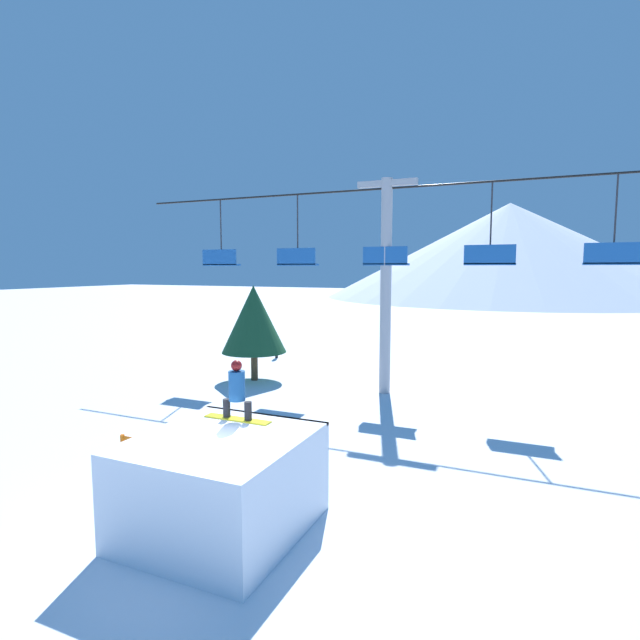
{
  "coord_description": "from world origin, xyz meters",
  "views": [
    {
      "loc": [
        5.31,
        -7.08,
        5.09
      ],
      "look_at": [
        -0.16,
        5.28,
        3.67
      ],
      "focal_mm": 28.0,
      "sensor_mm": 36.0,
      "label": 1
    }
  ],
  "objects_px": {
    "snow_ramp": "(222,484)",
    "snowboarder": "(237,391)",
    "distant_skier": "(277,346)",
    "trail_marker": "(124,459)",
    "pine_tree_near": "(254,319)"
  },
  "relations": [
    {
      "from": "snowboarder",
      "to": "trail_marker",
      "type": "height_order",
      "value": "snowboarder"
    },
    {
      "from": "pine_tree_near",
      "to": "distant_skier",
      "type": "relative_size",
      "value": 3.51
    },
    {
      "from": "snowboarder",
      "to": "distant_skier",
      "type": "height_order",
      "value": "snowboarder"
    },
    {
      "from": "snow_ramp",
      "to": "pine_tree_near",
      "type": "distance_m",
      "value": 13.25
    },
    {
      "from": "snow_ramp",
      "to": "trail_marker",
      "type": "height_order",
      "value": "snow_ramp"
    },
    {
      "from": "snowboarder",
      "to": "pine_tree_near",
      "type": "distance_m",
      "value": 12.06
    },
    {
      "from": "distant_skier",
      "to": "pine_tree_near",
      "type": "bearing_deg",
      "value": -71.47
    },
    {
      "from": "distant_skier",
      "to": "snow_ramp",
      "type": "bearing_deg",
      "value": -64.38
    },
    {
      "from": "snow_ramp",
      "to": "snowboarder",
      "type": "height_order",
      "value": "snowboarder"
    },
    {
      "from": "trail_marker",
      "to": "snowboarder",
      "type": "bearing_deg",
      "value": 7.18
    },
    {
      "from": "snow_ramp",
      "to": "pine_tree_near",
      "type": "xyz_separation_m",
      "value": [
        -6.29,
        11.51,
        1.86
      ]
    },
    {
      "from": "snowboarder",
      "to": "distant_skier",
      "type": "distance_m",
      "value": 17.68
    },
    {
      "from": "pine_tree_near",
      "to": "distant_skier",
      "type": "distance_m",
      "value": 6.0
    },
    {
      "from": "snow_ramp",
      "to": "trail_marker",
      "type": "distance_m",
      "value": 3.29
    },
    {
      "from": "pine_tree_near",
      "to": "trail_marker",
      "type": "xyz_separation_m",
      "value": [
        3.08,
        -10.83,
        -2.11
      ]
    }
  ]
}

